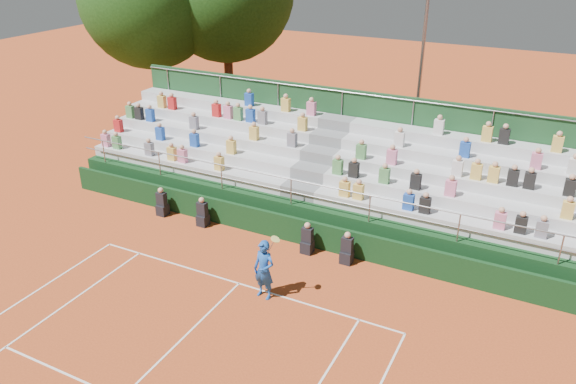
% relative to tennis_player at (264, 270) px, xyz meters
% --- Properties ---
extents(ground, '(90.00, 90.00, 0.00)m').
position_rel_tennis_player_xyz_m(ground, '(-1.08, 0.23, -0.98)').
color(ground, '#B7491E').
rests_on(ground, ground).
extents(courtside_wall, '(20.00, 0.15, 1.00)m').
position_rel_tennis_player_xyz_m(courtside_wall, '(-1.08, 3.43, -0.48)').
color(courtside_wall, black).
rests_on(courtside_wall, ground).
extents(line_officials, '(8.25, 0.40, 1.19)m').
position_rel_tennis_player_xyz_m(line_officials, '(-2.27, 2.98, -0.50)').
color(line_officials, black).
rests_on(line_officials, ground).
extents(grandstand, '(20.00, 5.20, 4.40)m').
position_rel_tennis_player_xyz_m(grandstand, '(-1.07, 6.67, 0.09)').
color(grandstand, black).
rests_on(grandstand, ground).
extents(tennis_player, '(0.91, 0.55, 2.22)m').
position_rel_tennis_player_xyz_m(tennis_player, '(0.00, 0.00, 0.00)').
color(tennis_player, '#164DAA').
rests_on(tennis_player, ground).
extents(floodlight_mast, '(0.60, 0.25, 9.27)m').
position_rel_tennis_player_xyz_m(floodlight_mast, '(0.85, 13.72, 4.35)').
color(floodlight_mast, gray).
rests_on(floodlight_mast, ground).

